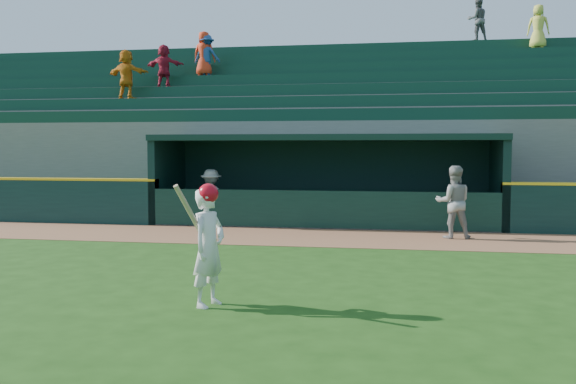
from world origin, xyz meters
name	(u,v)px	position (x,y,z in m)	size (l,w,h in m)	color
ground	(271,279)	(0.00, 0.00, 0.00)	(120.00, 120.00, 0.00)	#1C4110
warning_track	(312,237)	(0.00, 4.90, 0.01)	(40.00, 3.00, 0.01)	brown
dugout_player_front	(454,202)	(3.25, 5.30, 0.85)	(0.82, 0.64, 1.70)	gray
dugout_player_inside	(211,197)	(-3.09, 6.95, 0.76)	(0.98, 0.56, 1.52)	#A7A7A2
dugout	(328,174)	(0.00, 8.00, 1.36)	(9.40, 2.80, 2.46)	slate
stands	(343,139)	(0.01, 12.57, 2.40)	(34.50, 6.25, 7.50)	slate
batter_at_plate	(208,244)	(-0.47, -1.82, 0.83)	(0.61, 0.78, 1.66)	silver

